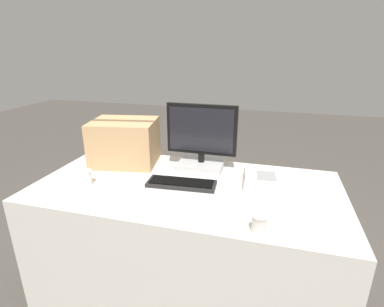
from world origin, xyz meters
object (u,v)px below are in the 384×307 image
Objects in this scene: monitor at (201,143)px; paper_cup_right at (259,224)px; keyboard at (181,183)px; desk_phone at (259,179)px; paper_cup_left at (86,178)px; cardboard_box at (125,142)px; spoon at (50,186)px.

monitor reaches higher than paper_cup_right.
keyboard is 1.79× the size of desk_phone.
desk_phone is at bearing 93.56° from paper_cup_right.
monitor is 0.35m from keyboard.
paper_cup_right is at bearing -41.52° from keyboard.
paper_cup_left is (-0.59, -0.45, -0.13)m from monitor.
paper_cup_left reaches higher than paper_cup_right.
cardboard_box reaches higher than desk_phone.
desk_phone is 0.50m from paper_cup_right.
desk_phone is 0.48× the size of cardboard_box.
monitor reaches higher than paper_cup_left.
monitor is at bearing 122.51° from paper_cup_right.
paper_cup_left is at bearing 167.66° from paper_cup_right.
desk_phone is at bearing -127.30° from spoon.
paper_cup_left is 0.70× the size of spoon.
spoon is (-1.23, 0.15, -0.04)m from paper_cup_right.
monitor is 5.25× the size of paper_cup_left.
desk_phone is 1.03m from paper_cup_left.
paper_cup_right is 0.69× the size of spoon.
cardboard_box reaches higher than spoon.
spoon is at bearing -146.77° from monitor.
cardboard_box is (-0.53, -0.06, -0.02)m from monitor.
spoon is at bearing 173.04° from paper_cup_right.
keyboard reaches higher than spoon.
monitor is at bearing 6.15° from cardboard_box.
paper_cup_right is at bearing -92.34° from desk_phone.
spoon is at bearing -159.93° from paper_cup_left.
cardboard_box is at bearing -173.85° from monitor.
monitor is 0.45m from desk_phone.
spoon is (-0.20, -0.07, -0.04)m from paper_cup_left.
paper_cup_right reaches higher than spoon.
monitor is 0.81m from paper_cup_right.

